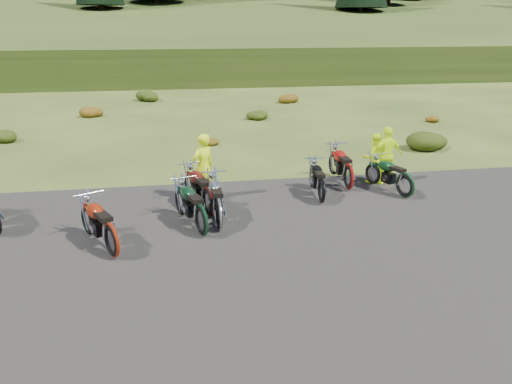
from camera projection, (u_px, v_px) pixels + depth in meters
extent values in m
plane|color=#314015|center=(255.00, 231.00, 12.38)|extent=(300.00, 300.00, 0.00)
cube|color=black|center=(271.00, 268.00, 10.52)|extent=(20.00, 12.00, 0.04)
cube|color=#2B3F15|center=(176.00, 43.00, 114.91)|extent=(300.00, 90.00, 9.17)
cylinder|color=black|center=(102.00, 14.00, 55.71)|extent=(0.70, 0.70, 2.20)
cylinder|color=black|center=(156.00, 4.00, 61.86)|extent=(0.70, 0.70, 2.20)
cylinder|color=black|center=(360.00, 16.00, 59.60)|extent=(0.70, 0.70, 2.20)
cylinder|color=black|center=(388.00, 7.00, 65.76)|extent=(0.70, 0.70, 2.20)
ellipsoid|color=#1E310C|center=(3.00, 135.00, 21.37)|extent=(1.03, 1.03, 0.61)
ellipsoid|color=brown|center=(90.00, 110.00, 26.74)|extent=(1.30, 1.30, 0.77)
ellipsoid|color=#1E310C|center=(148.00, 94.00, 32.12)|extent=(1.56, 1.56, 0.92)
ellipsoid|color=brown|center=(209.00, 140.00, 20.82)|extent=(0.77, 0.77, 0.45)
ellipsoid|color=#1E310C|center=(256.00, 114.00, 26.19)|extent=(1.03, 1.03, 0.61)
ellipsoid|color=brown|center=(287.00, 97.00, 31.57)|extent=(1.30, 1.30, 0.77)
ellipsoid|color=#1E310C|center=(428.00, 137.00, 20.16)|extent=(1.56, 1.56, 0.92)
ellipsoid|color=brown|center=(430.00, 117.00, 25.64)|extent=(0.77, 0.77, 0.45)
imported|color=#CBEE0C|center=(203.00, 168.00, 14.20)|extent=(0.84, 0.77, 1.92)
imported|color=#CBEE0C|center=(374.00, 159.00, 15.78)|extent=(0.79, 0.62, 1.60)
imported|color=#CBEE0C|center=(387.00, 156.00, 15.64)|extent=(1.13, 0.64, 1.82)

